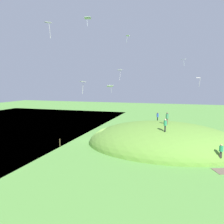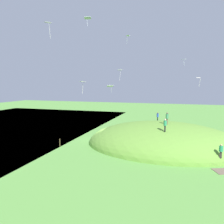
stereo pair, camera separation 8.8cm
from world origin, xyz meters
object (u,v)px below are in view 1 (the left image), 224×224
object	(u,v)px
kite_0	(48,23)
kite_4	(183,60)
person_near_shore	(165,124)
kite_6	(120,71)
kite_1	(110,86)
person_on_hilltop	(158,116)
kite_9	(128,36)
kite_5	(88,18)
kite_3	(83,82)
mooring_post	(60,143)
person_walking_path	(221,149)
person_watching_kites	(167,117)
kite_7	(199,78)

from	to	relation	value
kite_0	kite_4	world-z (taller)	kite_0
person_near_shore	kite_6	xyz separation A→B (m)	(-8.89, 8.71, 7.97)
person_near_shore	kite_1	world-z (taller)	kite_1
person_on_hilltop	kite_9	distance (m)	23.24
person_near_shore	kite_0	distance (m)	20.27
kite_5	kite_9	distance (m)	22.36
kite_3	kite_5	world-z (taller)	kite_5
mooring_post	person_on_hilltop	bearing A→B (deg)	38.16
kite_1	kite_5	xyz separation A→B (m)	(-0.84, -8.37, 10.04)
person_walking_path	kite_6	distance (m)	21.81
kite_3	kite_6	size ratio (longest dim) A/B	0.84
kite_5	kite_9	bearing A→B (deg)	87.45
person_watching_kites	kite_9	world-z (taller)	kite_9
kite_0	kite_5	world-z (taller)	kite_5
kite_1	mooring_post	distance (m)	14.23
person_watching_kites	kite_3	world-z (taller)	kite_3
person_watching_kites	kite_6	world-z (taller)	kite_6
person_walking_path	kite_4	size ratio (longest dim) A/B	1.38
kite_7	kite_6	bearing A→B (deg)	-159.02
person_walking_path	kite_1	xyz separation A→B (m)	(-17.61, 11.14, 7.49)
person_near_shore	kite_0	bearing A→B (deg)	94.20
person_near_shore	kite_5	xyz separation A→B (m)	(-11.67, 0.39, 15.15)
kite_6	kite_7	distance (m)	15.19
kite_4	kite_9	size ratio (longest dim) A/B	0.63
person_near_shore	kite_3	world-z (taller)	kite_3
person_watching_kites	mooring_post	world-z (taller)	person_watching_kites
kite_0	mooring_post	distance (m)	17.52
kite_1	kite_7	distance (m)	16.99
person_on_hilltop	kite_9	xyz separation A→B (m)	(-8.75, 12.51, 17.52)
person_watching_kites	person_near_shore	bearing A→B (deg)	-118.31
person_watching_kites	kite_1	size ratio (longest dim) A/B	1.30
kite_5	kite_7	distance (m)	23.40
kite_1	person_watching_kites	bearing A→B (deg)	-26.50
kite_0	person_on_hilltop	bearing A→B (deg)	51.63
person_on_hilltop	kite_0	bearing A→B (deg)	-24.69
person_on_hilltop	kite_6	xyz separation A→B (m)	(-6.96, -1.43, 8.32)
kite_1	kite_4	xyz separation A→B (m)	(13.09, 1.98, 4.72)
person_walking_path	kite_4	world-z (taller)	kite_4
kite_6	kite_9	bearing A→B (deg)	97.29
kite_3	kite_9	xyz separation A→B (m)	(0.19, 26.06, 11.46)
person_watching_kites	person_near_shore	world-z (taller)	person_watching_kites
person_near_shore	kite_9	distance (m)	30.35
mooring_post	kite_3	bearing A→B (deg)	-24.41
kite_1	kite_4	bearing A→B (deg)	8.59
kite_1	kite_6	size ratio (longest dim) A/B	0.70
kite_0	kite_1	size ratio (longest dim) A/B	1.42
person_near_shore	kite_4	distance (m)	14.73
kite_3	mooring_post	distance (m)	11.10
kite_6	person_watching_kites	bearing A→B (deg)	-30.96
kite_7	kite_5	bearing A→B (deg)	-140.90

